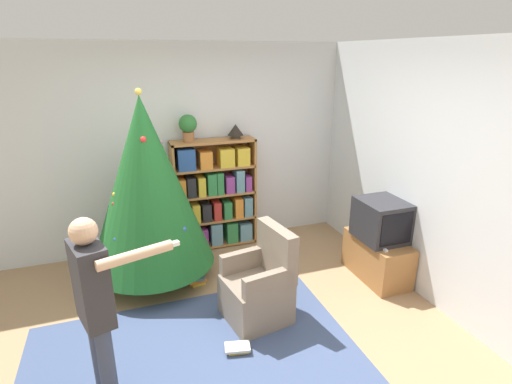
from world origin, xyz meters
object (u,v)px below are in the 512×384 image
object	(u,v)px
christmas_tree	(147,184)
potted_plant	(188,126)
armchair	(260,288)
standing_person	(96,304)
bookshelf	(214,196)
television	(381,220)
table_lamp	(235,130)

from	to	relation	value
christmas_tree	potted_plant	bearing A→B (deg)	47.35
christmas_tree	potted_plant	xyz separation A→B (m)	(0.57, 0.62, 0.49)
armchair	standing_person	size ratio (longest dim) A/B	0.61
bookshelf	potted_plant	xyz separation A→B (m)	(-0.29, 0.01, 0.93)
bookshelf	potted_plant	bearing A→B (deg)	178.19
television	standing_person	world-z (taller)	standing_person
standing_person	television	bearing A→B (deg)	89.97
bookshelf	armchair	xyz separation A→B (m)	(0.02, -1.67, -0.38)
christmas_tree	armchair	size ratio (longest dim) A/B	2.32
christmas_tree	armchair	bearing A→B (deg)	-49.81
television	armchair	bearing A→B (deg)	-170.60
armchair	table_lamp	xyz separation A→B (m)	(0.28, 1.68, 1.22)
standing_person	potted_plant	distance (m)	2.67
christmas_tree	armchair	xyz separation A→B (m)	(0.89, -1.05, -0.82)
bookshelf	table_lamp	xyz separation A→B (m)	(0.30, 0.01, 0.84)
bookshelf	television	size ratio (longest dim) A/B	2.70
christmas_tree	bookshelf	bearing A→B (deg)	35.32
bookshelf	armchair	world-z (taller)	bookshelf
television	armchair	distance (m)	1.59
table_lamp	potted_plant	bearing A→B (deg)	180.00
standing_person	table_lamp	world-z (taller)	table_lamp
bookshelf	table_lamp	distance (m)	0.89
christmas_tree	table_lamp	distance (m)	1.38
christmas_tree	armchair	distance (m)	1.60
christmas_tree	armchair	world-z (taller)	christmas_tree
armchair	bookshelf	bearing A→B (deg)	171.34
television	bookshelf	bearing A→B (deg)	137.55
potted_plant	christmas_tree	bearing A→B (deg)	-132.65
potted_plant	armchair	bearing A→B (deg)	-79.31
armchair	table_lamp	size ratio (longest dim) A/B	4.60
potted_plant	table_lamp	bearing A→B (deg)	-0.00
standing_person	table_lamp	xyz separation A→B (m)	(1.66, 2.33, 0.65)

